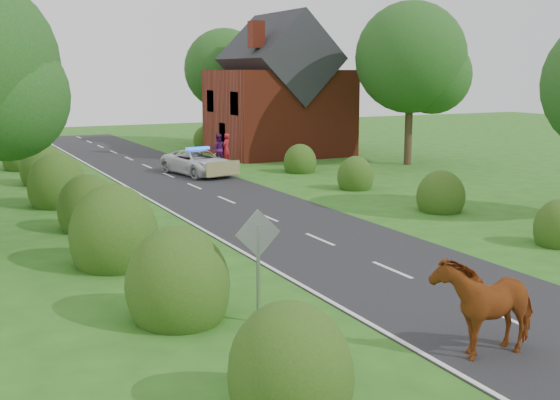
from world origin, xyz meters
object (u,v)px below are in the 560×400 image
cow (485,310)px  pedestrian_red (226,149)px  police_van (198,162)px  pedestrian_purple (218,149)px  road_sign (258,249)px

cow → pedestrian_red: pedestrian_red is taller
cow → police_van: size_ratio=0.44×
pedestrian_purple → road_sign: bearing=93.4°
police_van → pedestrian_purple: 4.37m
police_van → pedestrian_red: size_ratio=2.84×
pedestrian_red → pedestrian_purple: size_ratio=1.00×
road_sign → pedestrian_purple: bearing=70.1°
pedestrian_purple → police_van: bearing=77.4°
police_van → pedestrian_red: (3.04, 3.49, 0.24)m
pedestrian_red → pedestrian_purple: pedestrian_red is taller
road_sign → pedestrian_red: 26.82m
pedestrian_red → police_van: bearing=6.7°
police_van → cow: bearing=-108.1°
cow → pedestrian_red: (6.24, 28.44, 0.10)m
cow → police_van: bearing=171.6°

